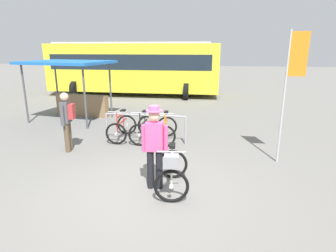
{
  "coord_description": "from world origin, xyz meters",
  "views": [
    {
      "loc": [
        1.26,
        -5.05,
        2.81
      ],
      "look_at": [
        0.27,
        1.33,
        1.0
      ],
      "focal_mm": 30.24,
      "sensor_mm": 36.0,
      "label": 1
    }
  ],
  "objects_px": {
    "pedestrian_with_backpack": "(67,118)",
    "person_with_featured_bike": "(155,144)",
    "racked_bike_black": "(143,129)",
    "bus_distant": "(134,66)",
    "banner_flag": "(293,73)",
    "market_stall": "(74,84)",
    "racked_bike_red": "(122,128)",
    "featured_bicycle": "(172,171)",
    "racked_bike_orange": "(166,130)"
  },
  "relations": [
    {
      "from": "featured_bicycle",
      "to": "person_with_featured_bike",
      "type": "bearing_deg",
      "value": 164.94
    },
    {
      "from": "racked_bike_black",
      "to": "bus_distant",
      "type": "xyz_separation_m",
      "value": [
        -2.61,
        8.48,
        1.37
      ]
    },
    {
      "from": "featured_bicycle",
      "to": "banner_flag",
      "type": "bearing_deg",
      "value": 37.02
    },
    {
      "from": "banner_flag",
      "to": "bus_distant",
      "type": "bearing_deg",
      "value": 123.94
    },
    {
      "from": "racked_bike_red",
      "to": "market_stall",
      "type": "bearing_deg",
      "value": 138.37
    },
    {
      "from": "racked_bike_red",
      "to": "racked_bike_orange",
      "type": "relative_size",
      "value": 0.95
    },
    {
      "from": "racked_bike_orange",
      "to": "pedestrian_with_backpack",
      "type": "xyz_separation_m",
      "value": [
        -2.52,
        -1.22,
        0.57
      ]
    },
    {
      "from": "racked_bike_black",
      "to": "person_with_featured_bike",
      "type": "relative_size",
      "value": 0.65
    },
    {
      "from": "racked_bike_orange",
      "to": "market_stall",
      "type": "bearing_deg",
      "value": 149.57
    },
    {
      "from": "racked_bike_red",
      "to": "racked_bike_orange",
      "type": "height_order",
      "value": "same"
    },
    {
      "from": "pedestrian_with_backpack",
      "to": "person_with_featured_bike",
      "type": "bearing_deg",
      "value": -32.23
    },
    {
      "from": "featured_bicycle",
      "to": "person_with_featured_bike",
      "type": "distance_m",
      "value": 0.63
    },
    {
      "from": "racked_bike_black",
      "to": "racked_bike_orange",
      "type": "height_order",
      "value": "same"
    },
    {
      "from": "racked_bike_orange",
      "to": "featured_bicycle",
      "type": "height_order",
      "value": "same"
    },
    {
      "from": "pedestrian_with_backpack",
      "to": "bus_distant",
      "type": "relative_size",
      "value": 0.16
    },
    {
      "from": "racked_bike_red",
      "to": "person_with_featured_bike",
      "type": "relative_size",
      "value": 0.63
    },
    {
      "from": "banner_flag",
      "to": "racked_bike_red",
      "type": "bearing_deg",
      "value": 165.74
    },
    {
      "from": "racked_bike_orange",
      "to": "pedestrian_with_backpack",
      "type": "height_order",
      "value": "pedestrian_with_backpack"
    },
    {
      "from": "racked_bike_red",
      "to": "banner_flag",
      "type": "relative_size",
      "value": 0.34
    },
    {
      "from": "person_with_featured_bike",
      "to": "pedestrian_with_backpack",
      "type": "xyz_separation_m",
      "value": [
        -2.79,
        1.76,
        -0.01
      ]
    },
    {
      "from": "racked_bike_orange",
      "to": "pedestrian_with_backpack",
      "type": "relative_size",
      "value": 0.7
    },
    {
      "from": "pedestrian_with_backpack",
      "to": "banner_flag",
      "type": "height_order",
      "value": "banner_flag"
    },
    {
      "from": "bus_distant",
      "to": "banner_flag",
      "type": "height_order",
      "value": "banner_flag"
    },
    {
      "from": "racked_bike_red",
      "to": "racked_bike_orange",
      "type": "bearing_deg",
      "value": -0.51
    },
    {
      "from": "racked_bike_red",
      "to": "bus_distant",
      "type": "xyz_separation_m",
      "value": [
        -1.91,
        8.48,
        1.37
      ]
    },
    {
      "from": "racked_bike_red",
      "to": "racked_bike_black",
      "type": "distance_m",
      "value": 0.7
    },
    {
      "from": "pedestrian_with_backpack",
      "to": "market_stall",
      "type": "relative_size",
      "value": 0.48
    },
    {
      "from": "pedestrian_with_backpack",
      "to": "racked_bike_red",
      "type": "bearing_deg",
      "value": 47.65
    },
    {
      "from": "racked_bike_red",
      "to": "racked_bike_black",
      "type": "xyz_separation_m",
      "value": [
        0.7,
        -0.01,
        -0.0
      ]
    },
    {
      "from": "featured_bicycle",
      "to": "market_stall",
      "type": "bearing_deg",
      "value": 130.73
    },
    {
      "from": "featured_bicycle",
      "to": "bus_distant",
      "type": "distance_m",
      "value": 12.28
    },
    {
      "from": "racked_bike_black",
      "to": "featured_bicycle",
      "type": "height_order",
      "value": "same"
    },
    {
      "from": "racked_bike_orange",
      "to": "market_stall",
      "type": "distance_m",
      "value": 4.85
    },
    {
      "from": "racked_bike_orange",
      "to": "person_with_featured_bike",
      "type": "xyz_separation_m",
      "value": [
        0.26,
        -2.98,
        0.58
      ]
    },
    {
      "from": "racked_bike_red",
      "to": "bus_distant",
      "type": "relative_size",
      "value": 0.11
    },
    {
      "from": "racked_bike_black",
      "to": "market_stall",
      "type": "xyz_separation_m",
      "value": [
        -3.39,
        2.39,
        1.03
      ]
    },
    {
      "from": "racked_bike_black",
      "to": "pedestrian_with_backpack",
      "type": "height_order",
      "value": "pedestrian_with_backpack"
    },
    {
      "from": "person_with_featured_bike",
      "to": "featured_bicycle",
      "type": "bearing_deg",
      "value": -15.06
    },
    {
      "from": "market_stall",
      "to": "person_with_featured_bike",
      "type": "bearing_deg",
      "value": -51.02
    },
    {
      "from": "racked_bike_black",
      "to": "person_with_featured_bike",
      "type": "xyz_separation_m",
      "value": [
        0.96,
        -2.98,
        0.58
      ]
    },
    {
      "from": "featured_bicycle",
      "to": "person_with_featured_bike",
      "type": "xyz_separation_m",
      "value": [
        -0.36,
        0.1,
        0.5
      ]
    },
    {
      "from": "racked_bike_red",
      "to": "racked_bike_orange",
      "type": "distance_m",
      "value": 1.4
    },
    {
      "from": "featured_bicycle",
      "to": "racked_bike_orange",
      "type": "bearing_deg",
      "value": 101.53
    },
    {
      "from": "market_stall",
      "to": "banner_flag",
      "type": "height_order",
      "value": "banner_flag"
    },
    {
      "from": "pedestrian_with_backpack",
      "to": "racked_bike_black",
      "type": "bearing_deg",
      "value": 33.91
    },
    {
      "from": "person_with_featured_bike",
      "to": "banner_flag",
      "type": "relative_size",
      "value": 0.54
    },
    {
      "from": "featured_bicycle",
      "to": "market_stall",
      "type": "distance_m",
      "value": 7.29
    },
    {
      "from": "racked_bike_red",
      "to": "market_stall",
      "type": "distance_m",
      "value": 3.74
    },
    {
      "from": "racked_bike_orange",
      "to": "banner_flag",
      "type": "bearing_deg",
      "value": -19.91
    },
    {
      "from": "racked_bike_orange",
      "to": "bus_distant",
      "type": "xyz_separation_m",
      "value": [
        -3.31,
        8.49,
        1.37
      ]
    }
  ]
}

